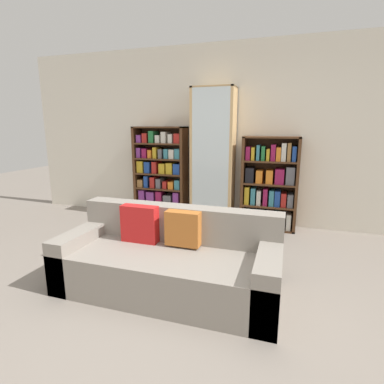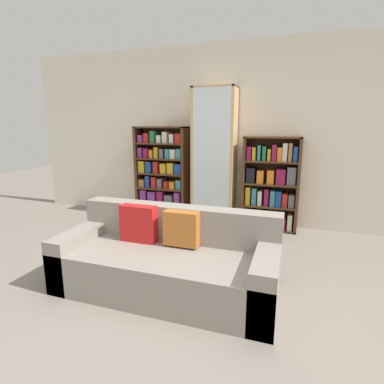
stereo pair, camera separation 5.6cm
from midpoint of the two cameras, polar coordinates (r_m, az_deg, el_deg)
ground_plane at (r=2.64m, az=-5.34°, el=-22.01°), size 16.00×16.00×0.00m
wall_back at (r=4.71m, az=7.70°, el=10.57°), size 6.99×0.06×2.70m
couch at (r=2.85m, az=-4.13°, el=-13.08°), size 1.99×0.83×0.75m
bookshelf_left at (r=4.90m, az=-5.38°, el=3.24°), size 0.85×0.32×1.49m
display_cabinet at (r=4.56m, az=4.61°, el=6.49°), size 0.63×0.36×2.05m
bookshelf_right at (r=4.50m, az=15.09°, el=1.19°), size 0.79×0.32×1.35m
wine_bottle at (r=4.12m, az=10.92°, el=-6.67°), size 0.09×0.09×0.39m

